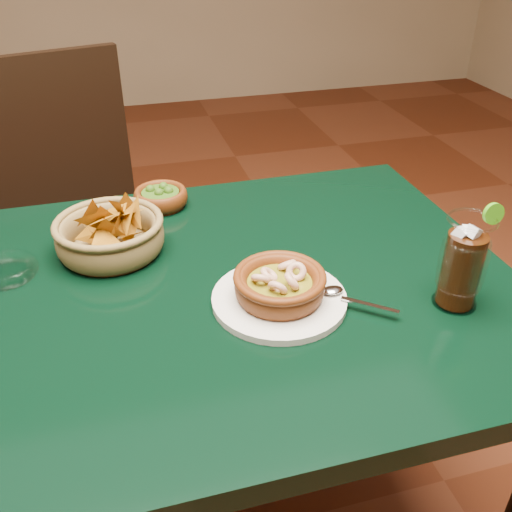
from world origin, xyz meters
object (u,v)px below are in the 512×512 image
object	(u,v)px
dining_table	(178,336)
cola_drink	(463,264)
chip_basket	(110,234)
shrimp_plate	(280,288)
dining_chair	(77,222)

from	to	relation	value
dining_table	cola_drink	bearing A→B (deg)	-19.41
chip_basket	cola_drink	bearing A→B (deg)	-30.62
cola_drink	chip_basket	bearing A→B (deg)	149.38
shrimp_plate	cola_drink	world-z (taller)	cola_drink
shrimp_plate	chip_basket	distance (m)	0.35
dining_table	cola_drink	distance (m)	0.50
dining_table	dining_chair	world-z (taller)	dining_chair
dining_chair	chip_basket	distance (m)	0.61
dining_chair	cola_drink	world-z (taller)	dining_chair
dining_chair	chip_basket	bearing A→B (deg)	-80.44
dining_chair	shrimp_plate	world-z (taller)	dining_chair
chip_basket	cola_drink	xyz separation A→B (m)	(0.53, -0.32, 0.04)
shrimp_plate	chip_basket	bearing A→B (deg)	137.29
dining_table	shrimp_plate	size ratio (longest dim) A/B	4.27
dining_table	dining_chair	size ratio (longest dim) A/B	1.23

